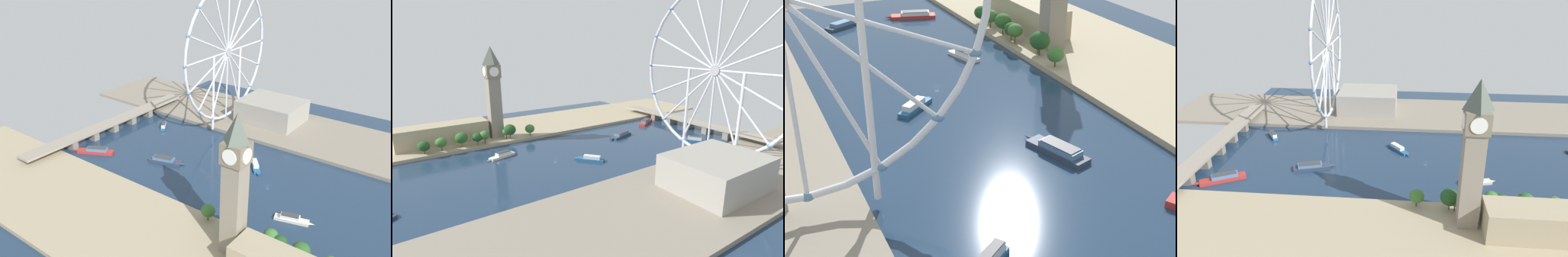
# 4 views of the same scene
# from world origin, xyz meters

# --- Properties ---
(ground_plane) EXTENTS (382.32, 382.32, 0.00)m
(ground_plane) POSITION_xyz_m (0.00, 0.00, 0.00)
(ground_plane) COLOR #1E334C
(riverbank_left) EXTENTS (90.00, 520.00, 3.00)m
(riverbank_left) POSITION_xyz_m (-106.16, 0.00, 1.50)
(riverbank_left) COLOR tan
(riverbank_left) RESTS_ON ground_plane
(riverbank_right) EXTENTS (90.00, 520.00, 3.00)m
(riverbank_right) POSITION_xyz_m (106.16, 0.00, 1.50)
(riverbank_right) COLOR gray
(riverbank_right) RESTS_ON ground_plane
(clock_tower) EXTENTS (14.37, 14.37, 87.92)m
(clock_tower) POSITION_xyz_m (-82.02, -20.65, 48.80)
(clock_tower) COLOR gray
(clock_tower) RESTS_ON riverbank_left
(parliament_block) EXTENTS (22.00, 80.41, 18.29)m
(parliament_block) POSITION_xyz_m (-90.17, -68.85, 12.14)
(parliament_block) COLOR tan
(parliament_block) RESTS_ON riverbank_left
(tree_row_embankment) EXTENTS (12.78, 106.15, 14.19)m
(tree_row_embankment) POSITION_xyz_m (-67.64, -39.87, 10.96)
(tree_row_embankment) COLOR #513823
(tree_row_embankment) RESTS_ON riverbank_left
(ferris_wheel) EXTENTS (134.32, 3.20, 138.00)m
(ferris_wheel) POSITION_xyz_m (79.64, 91.74, 74.03)
(ferris_wheel) COLOR silver
(ferris_wheel) RESTS_ON riverbank_right
(riverside_hall) EXTENTS (49.53, 59.27, 21.63)m
(riverside_hall) POSITION_xyz_m (110.67, 57.14, 13.81)
(riverside_hall) COLOR gray
(riverside_hall) RESTS_ON riverbank_right
(river_bridge) EXTENTS (194.32, 14.97, 9.52)m
(river_bridge) POSITION_xyz_m (-0.00, 172.29, 6.89)
(river_bridge) COLOR gray
(river_bridge) RESTS_ON ground_plane
(tour_boat_0) EXTENTS (22.19, 34.77, 5.69)m
(tour_boat_0) POSITION_xyz_m (-42.62, 147.10, 2.26)
(tour_boat_0) COLOR #B22D28
(tour_boat_0) RESTS_ON ground_plane
(tour_boat_1) EXTENTS (22.75, 19.51, 4.64)m
(tour_boat_1) POSITION_xyz_m (19.34, 22.34, 1.90)
(tour_boat_1) COLOR #235684
(tour_boat_1) RESTS_ON ground_plane
(tour_boat_3) EXTENTS (11.86, 26.79, 4.84)m
(tour_boat_3) POSITION_xyz_m (-30.39, -34.39, 1.91)
(tour_boat_3) COLOR beige
(tour_boat_3) RESTS_ON ground_plane
(tour_boat_4) EXTENTS (15.70, 32.89, 4.81)m
(tour_boat_4) POSITION_xyz_m (-18.50, 87.31, 1.99)
(tour_boat_4) COLOR #2D384C
(tour_boat_4) RESTS_ON ground_plane
(tour_boat_6) EXTENTS (19.37, 14.65, 5.53)m
(tour_boat_6) POSITION_xyz_m (36.26, 136.42, 2.33)
(tour_boat_6) COLOR #235684
(tour_boat_6) RESTS_ON ground_plane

